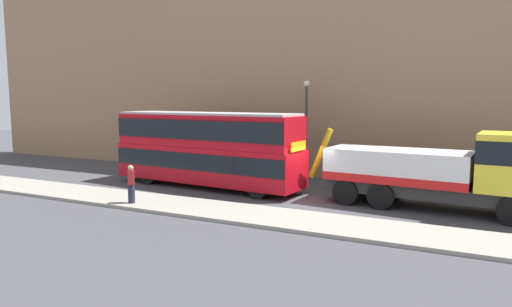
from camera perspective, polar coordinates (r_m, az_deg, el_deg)
name	(u,v)px	position (r m, az deg, el deg)	size (l,w,h in m)	color
ground_plane	(312,199)	(21.68, 7.16, -5.78)	(120.00, 120.00, 0.00)	#424247
near_kerb	(277,218)	(17.85, 2.76, -8.25)	(60.00, 2.80, 0.15)	gray
building_facade	(350,43)	(27.60, 11.92, 13.68)	(60.00, 1.50, 16.00)	#9E7A5B
recovery_tow_truck	(440,170)	(20.55, 22.49, -1.96)	(10.23, 3.47, 3.67)	#2D2D2D
double_decker_bus	(206,146)	(24.23, -6.39, 0.92)	(11.19, 3.57, 4.06)	#B70C19
pedestrian_onlooker	(131,185)	(20.63, -15.68, -3.84)	(0.45, 0.48, 1.71)	#232333
street_lamp	(306,122)	(25.88, 6.43, 4.05)	(0.36, 0.36, 5.83)	#38383D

